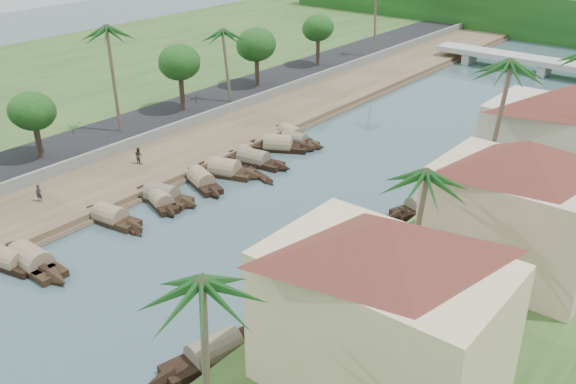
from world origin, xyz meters
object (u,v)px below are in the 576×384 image
Objects in this scene: sampan_1 at (9,262)px; building_near at (383,306)px; bridge at (526,61)px; person_near at (39,193)px.

building_near is at bearing -1.12° from sampan_1.
person_near is (-16.34, -72.42, -0.13)m from bridge.
building_near is (18.99, -74.00, 4.66)m from bridge.
sampan_1 is (-28.73, -5.23, -5.97)m from building_near.
building_near is 35.70m from person_near.
bridge is 76.54m from building_near.
bridge is 17.63× the size of person_near.
bridge reaches higher than sampan_1.
sampan_1 is 4.35× the size of person_near.
sampan_1 is at bearing -97.01° from bridge.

